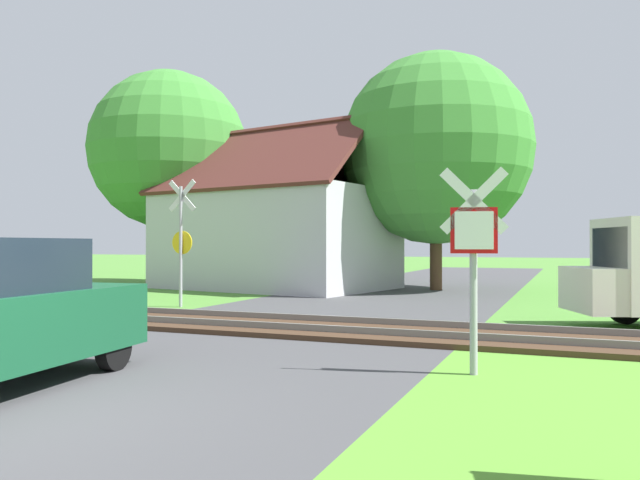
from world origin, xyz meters
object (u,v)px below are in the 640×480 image
at_px(house, 275,235).
at_px(tree_left, 169,150).
at_px(tree_center, 436,149).
at_px(crossing_sign_far, 181,236).
at_px(stop_sign_near, 474,251).

bearing_deg(house, tree_left, -175.68).
bearing_deg(house, tree_center, 23.90).
bearing_deg(crossing_sign_far, tree_left, 129.06).
xyz_separation_m(crossing_sign_far, house, (-0.84, 7.57, 0.14)).
relative_size(stop_sign_near, crossing_sign_far, 0.78).
relative_size(crossing_sign_far, tree_left, 0.38).
xyz_separation_m(house, tree_left, (-5.49, 0.70, 3.72)).
relative_size(crossing_sign_far, tree_center, 0.39).
xyz_separation_m(crossing_sign_far, tree_left, (-6.33, 8.27, 3.86)).
bearing_deg(crossing_sign_far, house, 97.94).
relative_size(tree_left, tree_center, 1.04).
distance_m(stop_sign_near, crossing_sign_far, 10.61).
bearing_deg(stop_sign_near, tree_left, -56.85).
xyz_separation_m(crossing_sign_far, tree_center, (5.19, 8.88, 3.33)).
relative_size(house, tree_center, 1.11).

